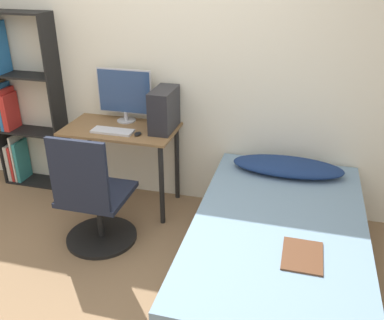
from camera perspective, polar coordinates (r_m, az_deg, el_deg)
The scene contains 12 objects.
ground_plane at distance 3.24m, azimuth -11.84°, elevation -16.79°, with size 14.00×14.00×0.00m, color #846647.
wall_back at distance 3.86m, azimuth -3.88°, elevation 12.07°, with size 8.00×0.05×2.50m.
desk at distance 3.90m, azimuth -9.38°, elevation 2.38°, with size 1.00×0.55×0.77m.
bookshelf at distance 4.53m, azimuth -22.40°, elevation 6.72°, with size 0.68×0.25×1.71m.
office_chair at distance 3.49m, azimuth -12.92°, elevation -5.88°, with size 0.58×0.58×1.00m.
bed at distance 3.15m, azimuth 11.18°, elevation -12.10°, with size 1.19×2.04×0.52m.
pillow at distance 3.63m, azimuth 12.63°, elevation -0.85°, with size 0.91×0.36×0.11m.
magazine at distance 2.72m, azimuth 14.50°, elevation -12.24°, with size 0.24×0.32×0.01m.
monitor at distance 3.92m, azimuth -8.99°, elevation 8.75°, with size 0.51×0.17×0.48m.
keyboard at distance 3.76m, azimuth -10.54°, elevation 3.80°, with size 0.36×0.14×0.02m.
pc_tower at distance 3.71m, azimuth -3.74°, elevation 6.70°, with size 0.18×0.38×0.36m.
mouse at distance 3.67m, azimuth -7.25°, elevation 3.49°, with size 0.06×0.09×0.02m.
Camera 1 is at (1.22, -2.08, 2.16)m, focal length 40.00 mm.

